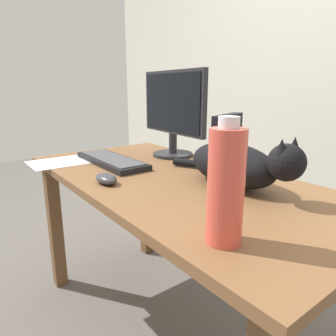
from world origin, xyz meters
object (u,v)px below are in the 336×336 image
object	(u,v)px
office_chair	(245,200)
keyboard	(111,160)
cat	(237,164)
computer_mouse	(106,179)
water_bottle	(226,186)
monitor	(173,110)

from	to	relation	value
office_chair	keyboard	world-z (taller)	office_chair
office_chair	cat	world-z (taller)	cat
keyboard	computer_mouse	bearing A→B (deg)	-30.36
keyboard	water_bottle	size ratio (longest dim) A/B	1.59
keyboard	cat	bearing A→B (deg)	18.13
cat	water_bottle	size ratio (longest dim) A/B	2.21
cat	keyboard	bearing A→B (deg)	-161.87
monitor	computer_mouse	world-z (taller)	monitor
office_chair	computer_mouse	size ratio (longest dim) A/B	8.08
office_chair	monitor	distance (m)	0.76
office_chair	computer_mouse	distance (m)	1.05
cat	water_bottle	distance (m)	0.41
monitor	keyboard	xyz separation A→B (m)	(-0.04, -0.32, -0.21)
keyboard	office_chair	bearing A→B (deg)	82.01
computer_mouse	monitor	bearing A→B (deg)	115.11
monitor	keyboard	world-z (taller)	monitor
office_chair	water_bottle	distance (m)	1.28
office_chair	cat	distance (m)	0.89
computer_mouse	keyboard	bearing A→B (deg)	149.64
office_chair	monitor	size ratio (longest dim) A/B	1.85
office_chair	cat	xyz separation A→B (m)	(0.45, -0.64, 0.41)
cat	computer_mouse	distance (m)	0.46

